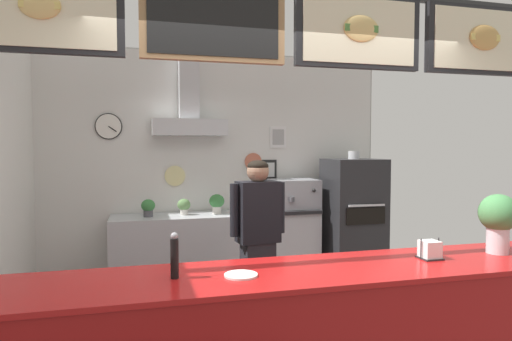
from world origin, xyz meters
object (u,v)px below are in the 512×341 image
at_px(napkin_holder, 430,250).
at_px(basil_vase, 498,219).
at_px(potted_thyme, 184,206).
at_px(condiment_plate, 241,275).
at_px(espresso_machine, 294,196).
at_px(shop_worker, 258,241).
at_px(pizza_oven, 353,222).
at_px(potted_sage, 148,207).
at_px(potted_rosemary, 261,201).
at_px(pepper_grinder, 174,256).
at_px(potted_basil, 217,202).

height_order(napkin_holder, basil_vase, basil_vase).
distance_m(potted_thyme, condiment_plate, 2.90).
distance_m(espresso_machine, napkin_holder, 2.78).
relative_size(shop_worker, napkin_holder, 11.58).
xyz_separation_m(pizza_oven, condiment_plate, (-2.05, -2.64, 0.22)).
bearing_deg(potted_sage, potted_rosemary, 0.26).
xyz_separation_m(potted_thyme, napkin_holder, (1.34, -2.83, 0.03)).
bearing_deg(espresso_machine, potted_thyme, 178.13).
height_order(espresso_machine, pepper_grinder, espresso_machine).
relative_size(potted_thyme, pepper_grinder, 0.74).
bearing_deg(shop_worker, pizza_oven, -150.19).
height_order(potted_rosemary, condiment_plate, potted_rosemary).
relative_size(shop_worker, espresso_machine, 2.83).
xyz_separation_m(napkin_holder, basil_vase, (0.55, 0.01, 0.18)).
bearing_deg(espresso_machine, pepper_grinder, -121.29).
bearing_deg(potted_rosemary, potted_thyme, 177.60).
bearing_deg(pizza_oven, napkin_holder, -106.30).
relative_size(espresso_machine, potted_sage, 2.82).
bearing_deg(potted_thyme, potted_sage, -173.72).
xyz_separation_m(shop_worker, basil_vase, (1.37, -1.34, 0.36)).
height_order(espresso_machine, condiment_plate, espresso_machine).
height_order(espresso_machine, napkin_holder, espresso_machine).
bearing_deg(shop_worker, napkin_holder, 113.09).
height_order(potted_basil, potted_sage, potted_basil).
relative_size(potted_thyme, napkin_holder, 1.37).
bearing_deg(shop_worker, pepper_grinder, 50.38).
height_order(potted_thyme, pepper_grinder, pepper_grinder).
xyz_separation_m(potted_basil, potted_thyme, (-0.39, 0.02, -0.03)).
distance_m(potted_sage, basil_vase, 3.61).
height_order(espresso_machine, basil_vase, basil_vase).
distance_m(potted_sage, napkin_holder, 3.29).
relative_size(potted_thyme, basil_vase, 0.47).
distance_m(potted_thyme, potted_rosemary, 0.95).
bearing_deg(potted_basil, shop_worker, -84.78).
relative_size(potted_rosemary, pepper_grinder, 1.02).
xyz_separation_m(pizza_oven, basil_vase, (-0.20, -2.55, 0.45)).
relative_size(potted_thyme, potted_rosemary, 0.72).
bearing_deg(pepper_grinder, potted_rosemary, 65.66).
bearing_deg(condiment_plate, potted_thyme, 90.95).
bearing_deg(pizza_oven, shop_worker, -142.28).
bearing_deg(napkin_holder, potted_basil, 108.67).
distance_m(shop_worker, potted_thyme, 1.57).
height_order(shop_worker, napkin_holder, shop_worker).
height_order(potted_basil, potted_rosemary, potted_rosemary).
xyz_separation_m(napkin_holder, condiment_plate, (-1.29, -0.07, -0.05)).
distance_m(napkin_holder, basil_vase, 0.58).
bearing_deg(potted_rosemary, pizza_oven, -10.88).
bearing_deg(potted_sage, potted_basil, 1.59).
relative_size(shop_worker, potted_basil, 6.83).
xyz_separation_m(pizza_oven, potted_sage, (-2.51, 0.21, 0.25)).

